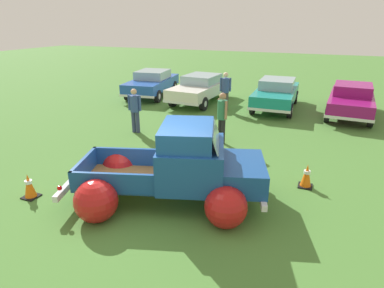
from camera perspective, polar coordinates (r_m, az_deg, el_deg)
ground_plane at (r=8.07m, az=-4.73°, el=-9.66°), size 80.00×80.00×0.00m
vintage_pickup_truck at (r=7.66m, az=-2.02°, el=-4.93°), size 4.98×3.76×1.96m
show_car_0 at (r=18.96m, az=-7.01°, el=10.71°), size 2.47×4.64×1.43m
show_car_1 at (r=17.31m, az=1.52°, el=9.89°), size 2.17×4.67×1.43m
show_car_2 at (r=16.57m, az=14.58°, el=8.73°), size 1.95×4.54×1.43m
show_car_3 at (r=16.36m, az=26.17°, el=7.11°), size 2.09×4.57×1.43m
spectator_0 at (r=15.60m, az=5.88°, el=9.60°), size 0.53×0.43×1.84m
spectator_1 at (r=11.34m, az=5.32°, el=5.17°), size 0.48×0.48×1.80m
spectator_2 at (r=12.60m, az=-10.02°, el=6.26°), size 0.54×0.38×1.71m
lane_cone_0 at (r=8.92m, az=-26.69°, el=-6.59°), size 0.36×0.36×0.63m
lane_cone_1 at (r=8.98m, az=19.48°, el=-5.29°), size 0.36×0.36×0.63m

